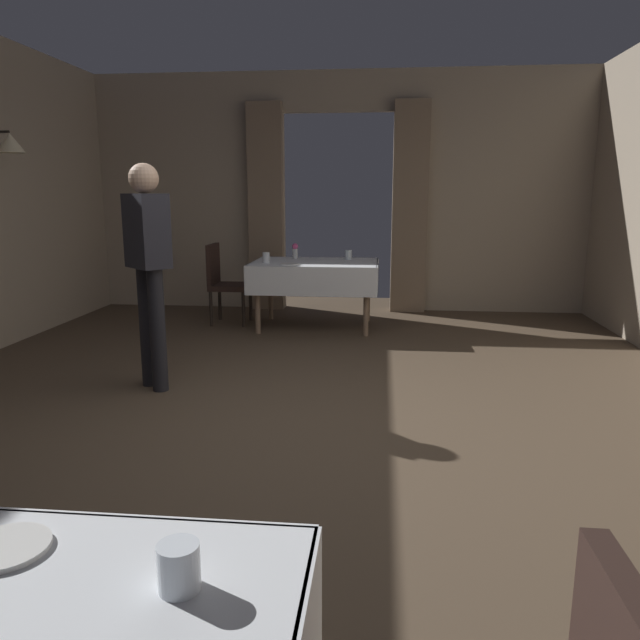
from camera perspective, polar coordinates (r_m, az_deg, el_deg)
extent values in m
plane|color=#4C3D2D|center=(4.07, -2.86, -9.81)|extent=(10.08, 10.08, 0.00)
cone|color=beige|center=(6.56, -27.21, 14.66)|extent=(0.26, 0.26, 0.18)
cube|color=gray|center=(8.33, -12.09, 11.60)|extent=(2.50, 0.12, 3.00)
cube|color=gray|center=(8.05, 15.97, 11.41)|extent=(2.50, 0.12, 3.00)
cube|color=gray|center=(8.05, 1.76, 20.78)|extent=(1.40, 0.12, 0.50)
cube|color=#7F6B56|center=(7.94, -5.13, 10.44)|extent=(0.44, 0.14, 2.62)
cube|color=#7F6B56|center=(7.80, 8.48, 10.34)|extent=(0.44, 0.14, 2.62)
cube|color=white|center=(1.78, -26.43, -20.36)|extent=(1.49, 0.02, 0.33)
cylinder|color=#7A604C|center=(6.57, -5.92, 1.75)|extent=(0.06, 0.06, 0.71)
cylinder|color=#7A604C|center=(6.44, 4.37, 1.57)|extent=(0.06, 0.06, 0.71)
cylinder|color=#7A604C|center=(7.32, -4.68, 2.82)|extent=(0.06, 0.06, 0.71)
cylinder|color=#7A604C|center=(7.20, 4.54, 2.67)|extent=(0.06, 0.06, 0.71)
cube|color=#7A604C|center=(6.81, -0.45, 5.32)|extent=(1.33, 0.94, 0.03)
cube|color=white|center=(6.80, -0.45, 5.48)|extent=(1.39, 1.00, 0.01)
cube|color=white|center=(6.33, -0.95, 3.63)|extent=(1.39, 0.02, 0.31)
cube|color=white|center=(7.32, -0.02, 4.75)|extent=(1.39, 0.02, 0.31)
cube|color=white|center=(6.93, -6.20, 4.28)|extent=(0.02, 1.00, 0.31)
cube|color=white|center=(6.78, 5.43, 4.13)|extent=(0.02, 1.00, 0.31)
cylinder|color=black|center=(7.31, -6.57, 1.61)|extent=(0.04, 0.04, 0.42)
cylinder|color=black|center=(6.94, -7.23, 1.05)|extent=(0.04, 0.04, 0.42)
cylinder|color=black|center=(7.40, -9.44, 1.65)|extent=(0.04, 0.04, 0.42)
cylinder|color=black|center=(7.04, -10.25, 1.10)|extent=(0.04, 0.04, 0.42)
cube|color=black|center=(7.13, -8.43, 3.14)|extent=(0.44, 0.44, 0.06)
cube|color=black|center=(7.15, -10.05, 5.17)|extent=(0.05, 0.42, 0.48)
cylinder|color=white|center=(1.54, -27.55, -18.51)|extent=(0.19, 0.19, 0.01)
cylinder|color=silver|center=(1.28, -13.18, -21.76)|extent=(0.08, 0.08, 0.09)
cylinder|color=silver|center=(7.15, -2.36, 6.28)|extent=(0.06, 0.06, 0.11)
sphere|color=#D84C8C|center=(7.14, -2.37, 6.97)|extent=(0.07, 0.07, 0.07)
cylinder|color=silver|center=(6.70, -5.11, 5.89)|extent=(0.08, 0.08, 0.12)
cylinder|color=white|center=(6.53, -2.83, 5.30)|extent=(0.21, 0.21, 0.01)
cylinder|color=silver|center=(7.02, 2.68, 6.16)|extent=(0.08, 0.08, 0.11)
cylinder|color=black|center=(4.77, -15.07, -0.98)|extent=(0.12, 0.12, 0.95)
cylinder|color=black|center=(4.93, -16.00, -0.62)|extent=(0.12, 0.12, 0.95)
cube|color=#26262D|center=(4.74, -16.05, 8.08)|extent=(0.41, 0.41, 0.55)
sphere|color=tan|center=(4.74, -16.32, 12.72)|extent=(0.22, 0.22, 0.22)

